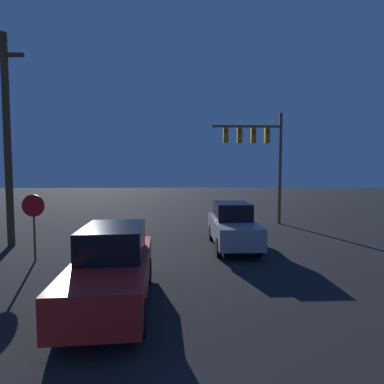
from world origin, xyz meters
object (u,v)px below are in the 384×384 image
(stop_sign, at_px, (34,215))
(car_far, at_px, (232,225))
(car_near, at_px, (113,267))
(traffic_signal_mast, at_px, (259,147))
(utility_pole, at_px, (7,138))

(stop_sign, bearing_deg, car_far, 13.48)
(car_near, xyz_separation_m, traffic_signal_mast, (6.17, 10.69, 3.63))
(car_far, bearing_deg, stop_sign, 13.40)
(car_far, distance_m, traffic_signal_mast, 7.02)
(car_near, distance_m, traffic_signal_mast, 12.87)
(traffic_signal_mast, bearing_deg, car_near, -120.01)
(stop_sign, xyz_separation_m, utility_pole, (-2.02, 2.21, 2.83))
(traffic_signal_mast, distance_m, stop_sign, 12.35)
(car_near, distance_m, car_far, 6.39)
(stop_sign, bearing_deg, utility_pole, 132.44)
(car_far, height_order, traffic_signal_mast, traffic_signal_mast)
(car_near, bearing_deg, traffic_signal_mast, -123.71)
(car_near, xyz_separation_m, car_far, (3.67, 5.23, 0.00))
(car_near, xyz_separation_m, stop_sign, (-3.46, 3.52, 0.73))
(car_far, height_order, stop_sign, stop_sign)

